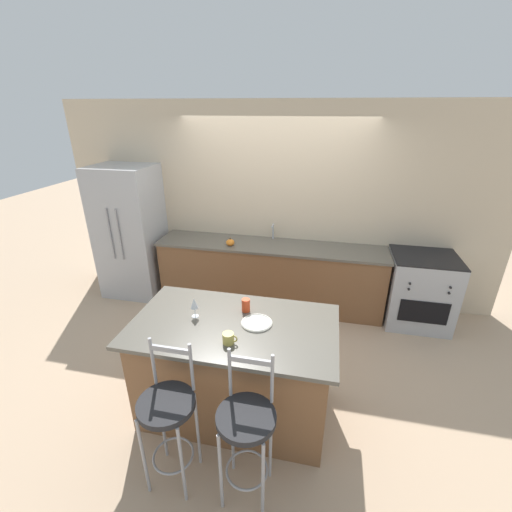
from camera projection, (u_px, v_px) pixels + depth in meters
ground_plane at (265, 315)px, 4.66m from camera, size 18.00×18.00×0.00m
wall_back at (275, 206)px, 4.71m from camera, size 6.00×0.07×2.70m
back_counter at (270, 274)px, 4.80m from camera, size 3.09×0.65×0.90m
sink_faucet at (273, 230)px, 4.73m from camera, size 0.02×0.13×0.22m
kitchen_island at (235, 368)px, 3.04m from camera, size 1.72×0.98×0.95m
refrigerator at (131, 232)px, 4.93m from camera, size 0.84×0.73×1.89m
oven_range at (419, 290)px, 4.36m from camera, size 0.78×0.71×0.93m
bar_stool_near at (168, 416)px, 2.40m from camera, size 0.40×0.40×1.17m
bar_stool_far at (247, 429)px, 2.30m from camera, size 0.40×0.40×1.17m
dinner_plate at (257, 323)px, 2.85m from camera, size 0.26×0.26×0.02m
wine_glass at (194, 304)px, 2.90m from camera, size 0.06×0.06×0.18m
coffee_mug at (229, 338)px, 2.61m from camera, size 0.12×0.09×0.09m
tumbler_cup at (246, 305)px, 3.01m from camera, size 0.07×0.07×0.12m
pumpkin_decoration at (230, 242)px, 4.55m from camera, size 0.11×0.11×0.11m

